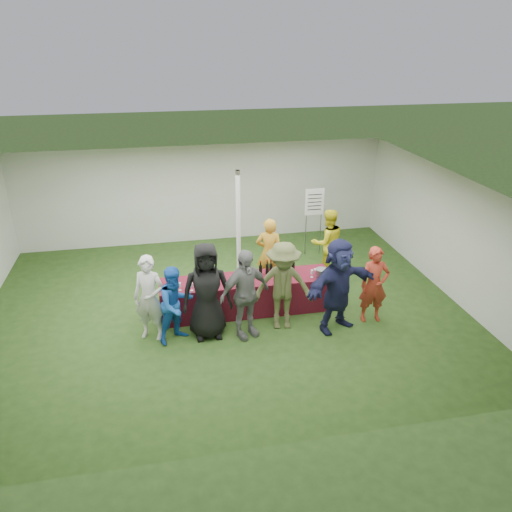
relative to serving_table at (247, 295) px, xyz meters
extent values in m
plane|color=#284719|center=(-0.43, 0.16, -0.38)|extent=(60.00, 60.00, 0.00)
plane|color=white|center=(-0.43, 4.16, 0.97)|extent=(10.00, 0.00, 10.00)
plane|color=white|center=(-0.43, -3.84, 0.97)|extent=(10.00, 0.00, 10.00)
plane|color=white|center=(4.57, 0.16, 0.97)|extent=(0.00, 8.00, 8.00)
plane|color=white|center=(-0.43, 0.16, 2.33)|extent=(10.00, 10.00, 0.00)
cylinder|color=silver|center=(0.07, 1.36, 0.98)|extent=(0.10, 0.10, 2.70)
cube|color=maroon|center=(0.00, 0.00, 0.00)|extent=(3.60, 0.80, 0.75)
cylinder|color=black|center=(0.32, 0.11, 0.48)|extent=(0.07, 0.07, 0.22)
cylinder|color=black|center=(0.32, 0.11, 0.64)|extent=(0.03, 0.03, 0.08)
cylinder|color=maroon|center=(0.32, 0.11, 0.69)|extent=(0.03, 0.03, 0.02)
cylinder|color=black|center=(0.47, 0.14, 0.48)|extent=(0.07, 0.07, 0.22)
cylinder|color=black|center=(0.47, 0.14, 0.64)|extent=(0.03, 0.03, 0.08)
cylinder|color=maroon|center=(0.47, 0.14, 0.69)|extent=(0.03, 0.03, 0.02)
cylinder|color=black|center=(0.55, 0.15, 0.48)|extent=(0.07, 0.07, 0.22)
cylinder|color=black|center=(0.55, 0.15, 0.64)|extent=(0.03, 0.03, 0.08)
cylinder|color=maroon|center=(0.55, 0.15, 0.69)|extent=(0.03, 0.03, 0.02)
cylinder|color=black|center=(0.71, 0.16, 0.48)|extent=(0.07, 0.07, 0.22)
cylinder|color=black|center=(0.71, 0.16, 0.64)|extent=(0.03, 0.03, 0.08)
cylinder|color=maroon|center=(0.71, 0.16, 0.69)|extent=(0.03, 0.03, 0.02)
cylinder|color=black|center=(0.87, 0.15, 0.48)|extent=(0.07, 0.07, 0.22)
cylinder|color=black|center=(0.87, 0.15, 0.64)|extent=(0.03, 0.03, 0.08)
cylinder|color=maroon|center=(0.87, 0.15, 0.69)|extent=(0.03, 0.03, 0.02)
cylinder|color=black|center=(0.91, 0.14, 0.48)|extent=(0.07, 0.07, 0.22)
cylinder|color=black|center=(0.91, 0.14, 0.64)|extent=(0.03, 0.03, 0.08)
cylinder|color=maroon|center=(0.91, 0.14, 0.69)|extent=(0.03, 0.03, 0.02)
cylinder|color=black|center=(1.04, 0.14, 0.48)|extent=(0.07, 0.07, 0.22)
cylinder|color=black|center=(1.04, 0.14, 0.64)|extent=(0.03, 0.03, 0.08)
cylinder|color=maroon|center=(1.04, 0.14, 0.69)|extent=(0.03, 0.03, 0.02)
cylinder|color=silver|center=(-1.39, -0.24, 0.38)|extent=(0.06, 0.06, 0.00)
cylinder|color=silver|center=(-1.39, -0.24, 0.42)|extent=(0.01, 0.01, 0.07)
cylinder|color=silver|center=(-1.39, -0.24, 0.50)|extent=(0.06, 0.06, 0.08)
cylinder|color=silver|center=(-1.16, -0.29, 0.38)|extent=(0.06, 0.06, 0.00)
cylinder|color=silver|center=(-1.16, -0.29, 0.42)|extent=(0.01, 0.01, 0.07)
cylinder|color=silver|center=(-1.16, -0.29, 0.50)|extent=(0.06, 0.06, 0.08)
cylinder|color=silver|center=(-0.83, -0.27, 0.38)|extent=(0.06, 0.06, 0.00)
cylinder|color=silver|center=(-0.83, -0.27, 0.42)|extent=(0.01, 0.01, 0.07)
cylinder|color=silver|center=(-0.83, -0.27, 0.50)|extent=(0.06, 0.06, 0.08)
cylinder|color=silver|center=(-0.35, -0.27, 0.38)|extent=(0.06, 0.06, 0.00)
cylinder|color=silver|center=(-0.35, -0.27, 0.42)|extent=(0.01, 0.01, 0.07)
cylinder|color=silver|center=(-0.35, -0.27, 0.50)|extent=(0.06, 0.06, 0.08)
cylinder|color=#47070C|center=(-0.35, -0.27, 0.47)|extent=(0.05, 0.05, 0.02)
cylinder|color=silver|center=(1.35, -0.20, 0.38)|extent=(0.06, 0.06, 0.00)
cylinder|color=silver|center=(1.35, -0.20, 0.42)|extent=(0.01, 0.01, 0.07)
cylinder|color=silver|center=(1.35, -0.20, 0.50)|extent=(0.06, 0.06, 0.08)
cylinder|color=silver|center=(-0.01, 0.08, 0.47)|extent=(0.07, 0.07, 0.20)
cylinder|color=silver|center=(-0.01, 0.08, 0.59)|extent=(0.03, 0.03, 0.03)
cube|color=white|center=(1.63, 0.05, 0.39)|extent=(0.25, 0.18, 0.03)
cylinder|color=slate|center=(1.55, -0.22, 0.46)|extent=(0.25, 0.25, 0.18)
cylinder|color=slate|center=(2.05, 2.59, 0.18)|extent=(0.02, 0.02, 1.10)
cylinder|color=slate|center=(2.45, 2.59, 0.18)|extent=(0.02, 0.02, 1.10)
cube|color=white|center=(2.25, 2.59, 1.07)|extent=(0.50, 0.02, 0.70)
cube|color=black|center=(2.25, 2.58, 1.27)|extent=(0.36, 0.01, 0.02)
cube|color=black|center=(2.25, 2.58, 1.17)|extent=(0.36, 0.01, 0.02)
cube|color=black|center=(2.25, 2.58, 1.07)|extent=(0.36, 0.01, 0.02)
cube|color=black|center=(2.25, 2.58, 0.97)|extent=(0.36, 0.01, 0.02)
cube|color=black|center=(2.25, 2.58, 0.88)|extent=(0.36, 0.01, 0.02)
imported|color=gold|center=(0.70, 0.98, 0.46)|extent=(0.71, 0.58, 1.68)
imported|color=yellow|center=(2.21, 1.33, 0.46)|extent=(0.87, 0.70, 1.67)
imported|color=beige|center=(-1.97, -0.64, 0.48)|extent=(0.73, 0.61, 1.70)
imported|color=#1A53B4|center=(-1.50, -0.82, 0.39)|extent=(0.93, 0.88, 1.53)
imported|color=black|center=(-0.90, -0.78, 0.59)|extent=(0.95, 0.63, 1.93)
imported|color=slate|center=(-0.20, -0.93, 0.53)|extent=(1.15, 0.81, 1.81)
imported|color=#4C522B|center=(0.58, -0.77, 0.54)|extent=(1.26, 0.82, 1.82)
imported|color=#1B1E43|center=(1.61, -1.03, 0.58)|extent=(1.85, 1.21, 1.91)
imported|color=#A83221|center=(2.44, -0.88, 0.43)|extent=(0.61, 0.43, 1.61)
camera|label=1|loc=(-1.63, -9.10, 5.04)|focal=35.00mm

